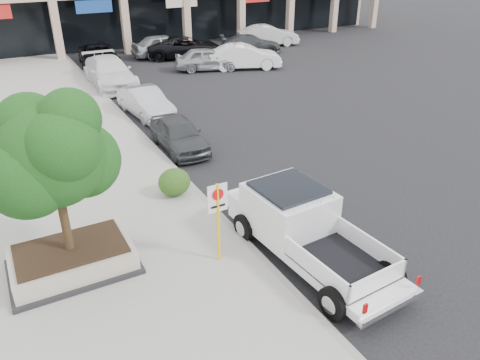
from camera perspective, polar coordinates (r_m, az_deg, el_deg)
name	(u,v)px	position (r m, az deg, el deg)	size (l,w,h in m)	color
ground	(295,235)	(14.21, 6.69, -6.68)	(120.00, 120.00, 0.00)	black
sidewalk	(67,191)	(17.42, -20.35, -1.25)	(8.00, 52.00, 0.15)	gray
curb	(173,167)	(18.20, -8.18, 1.53)	(0.20, 52.00, 0.15)	gray
planter	(72,259)	(13.13, -19.75, -9.01)	(3.20, 2.20, 0.68)	black
planter_tree	(57,153)	(11.87, -21.46, 3.12)	(2.90, 2.55, 4.00)	black
no_parking_sign	(218,212)	(12.09, -2.71, -3.96)	(0.55, 0.09, 2.30)	yellow
hedge	(174,182)	(15.90, -8.01, -0.25)	(1.10, 0.99, 0.94)	#1D4012
pickup_truck	(312,232)	(12.72, 8.77, -6.34)	(2.17, 5.86, 1.84)	white
curb_car_a	(179,134)	(19.74, -7.46, 5.56)	(1.58, 3.93, 1.34)	#323638
curb_car_b	(146,102)	(23.99, -11.41, 9.26)	(1.47, 4.21, 1.39)	#A8ABB0
curb_car_c	(110,72)	(29.65, -15.60, 12.52)	(2.34, 5.75, 1.67)	white
curb_car_d	(99,56)	(34.62, -16.81, 14.24)	(2.49, 5.39, 1.50)	black
lot_car_a	(208,59)	(32.53, -3.97, 14.52)	(1.78, 4.41, 1.50)	#9C9FA3
lot_car_b	(244,57)	(32.84, 0.54, 14.81)	(1.72, 4.92, 1.62)	white
lot_car_c	(251,44)	(37.84, 1.31, 16.27)	(1.91, 4.70, 1.36)	#313537
lot_car_d	(186,47)	(36.26, -6.63, 15.77)	(2.59, 5.61, 1.56)	black
lot_car_e	(164,45)	(36.93, -9.24, 15.89)	(1.94, 4.83, 1.65)	#999CA1
lot_car_f	(268,35)	(40.62, 3.44, 17.19)	(1.74, 4.98, 1.64)	silver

